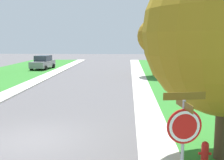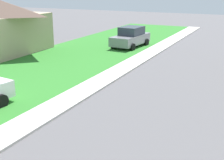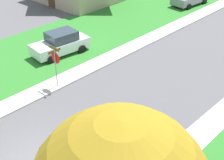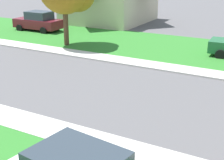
% 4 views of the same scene
% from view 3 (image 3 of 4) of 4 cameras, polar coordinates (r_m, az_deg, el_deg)
% --- Properties ---
extents(ground_plane, '(120.00, 120.00, 0.00)m').
position_cam_3_polar(ground_plane, '(16.74, -12.54, -12.86)').
color(ground_plane, '#565456').
extents(sidewalk_west, '(1.40, 56.00, 0.10)m').
position_cam_3_polar(sidewalk_west, '(26.32, 2.76, 5.30)').
color(sidewalk_west, beige).
rests_on(sidewalk_west, ground).
extents(lawn_west, '(8.00, 56.00, 0.08)m').
position_cam_3_polar(lawn_west, '(29.32, -4.26, 7.98)').
color(lawn_west, '#2D7528').
rests_on(lawn_west, ground).
extents(stop_sign_far_corner, '(0.92, 0.92, 2.77)m').
position_cam_3_polar(stop_sign_far_corner, '(20.85, -9.51, 3.32)').
color(stop_sign_far_corner, '#9E9EA3').
rests_on(stop_sign_far_corner, ground).
extents(car_white_across_road, '(2.42, 4.48, 1.76)m').
position_cam_3_polar(car_white_across_road, '(25.50, -8.69, 6.14)').
color(car_white_across_road, white).
rests_on(car_white_across_road, ground).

